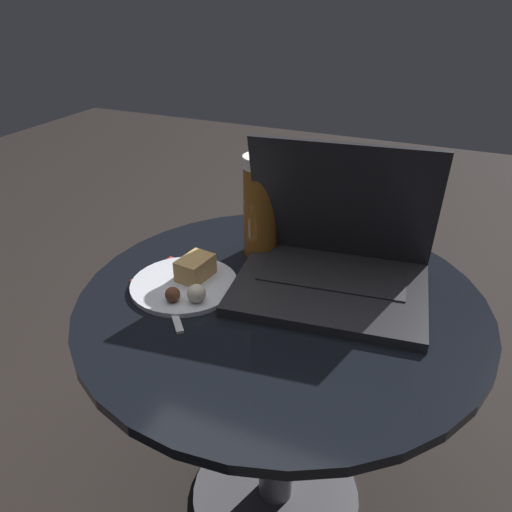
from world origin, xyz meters
TOP-DOWN VIEW (x-y plane):
  - ground_plane at (0.00, 0.00)m, footprint 6.00×6.00m
  - table at (0.00, 0.00)m, footprint 0.72×0.72m
  - napkin at (-0.19, -0.03)m, footprint 0.18×0.14m
  - laptop at (0.07, 0.08)m, footprint 0.37×0.29m
  - beer_glass at (-0.10, 0.13)m, footprint 0.07×0.07m
  - snack_plate at (-0.17, -0.04)m, footprint 0.20×0.20m
  - fork at (-0.18, -0.08)m, footprint 0.14×0.15m

SIDE VIEW (x-z plane):
  - ground_plane at x=0.00m, z-range 0.00..0.00m
  - table at x=0.00m, z-range 0.13..0.68m
  - napkin at x=-0.19m, z-range 0.55..0.55m
  - fork at x=-0.18m, z-range 0.55..0.55m
  - snack_plate at x=-0.17m, z-range 0.54..0.59m
  - laptop at x=0.07m, z-range 0.47..0.73m
  - beer_glass at x=-0.10m, z-range 0.55..0.75m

